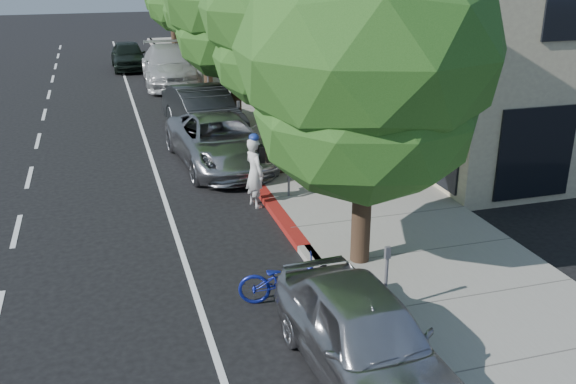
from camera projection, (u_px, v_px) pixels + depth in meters
name	position (u px, v px, depth m)	size (l,w,h in m)	color
ground	(291.00, 233.00, 15.07)	(120.00, 120.00, 0.00)	black
sidewalk	(287.00, 135.00, 22.83)	(4.60, 56.00, 0.15)	gray
curb	(224.00, 140.00, 22.21)	(0.30, 56.00, 0.15)	#9E998E
curb_red_segment	(279.00, 215.00, 15.94)	(0.32, 4.00, 0.15)	maroon
storefront_building	(369.00, 8.00, 32.54)	(10.00, 36.00, 7.00)	beige
street_tree_0	(368.00, 54.00, 11.96)	(5.12, 5.12, 7.38)	black
street_tree_1	(280.00, 11.00, 17.24)	(4.42, 4.42, 7.54)	black
street_tree_2	(233.00, 0.00, 22.65)	(5.03, 5.03, 7.59)	black
cyclist	(255.00, 173.00, 16.38)	(0.67, 0.44, 1.83)	silver
bicycle	(286.00, 281.00, 11.95)	(0.62, 1.79, 0.94)	navy
silver_suv	(220.00, 142.00, 19.57)	(2.52, 5.45, 1.52)	#AFAFB4
dark_sedan	(203.00, 112.00, 22.82)	(1.80, 5.15, 1.70)	black
white_pickup	(170.00, 65.00, 31.49)	(2.59, 6.37, 1.85)	#BDBDBD
dark_suv_far	(128.00, 55.00, 35.58)	(1.79, 4.46, 1.52)	black
near_car_a	(364.00, 336.00, 9.75)	(1.74, 4.31, 1.47)	#AFAFB4
pedestrian	(295.00, 129.00, 19.99)	(0.84, 0.65, 1.72)	black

